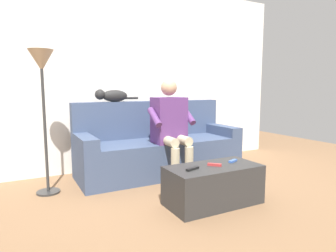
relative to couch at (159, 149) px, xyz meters
name	(u,v)px	position (x,y,z in m)	size (l,w,h in m)	color
ground_plane	(187,189)	(0.00, 0.72, -0.31)	(8.00, 8.00, 0.00)	#846042
back_wall	(143,76)	(0.00, -0.52, 0.96)	(4.55, 0.06, 2.55)	silver
couch	(159,149)	(0.00, 0.00, 0.00)	(2.10, 0.75, 0.93)	#3D4C6B
coffee_table	(213,185)	(0.00, 1.19, -0.13)	(0.91, 0.45, 0.37)	#2D2D2D
person_solo_seated	(171,124)	(0.00, 0.33, 0.37)	(0.53, 0.52, 1.21)	#5B3370
cat_on_backrest	(112,96)	(0.54, -0.25, 0.70)	(0.57, 0.13, 0.17)	black
remote_black	(192,169)	(0.25, 1.21, 0.07)	(0.15, 0.03, 0.02)	black
remote_red	(215,165)	(-0.01, 1.20, 0.07)	(0.13, 0.03, 0.02)	#B73333
remote_blue	(233,161)	(-0.26, 1.16, 0.07)	(0.12, 0.04, 0.02)	#3860B7
floor_lamp	(42,76)	(1.38, 0.13, 0.92)	(0.25, 0.25, 1.50)	#2D2D2D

